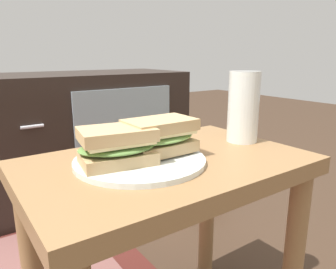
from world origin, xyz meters
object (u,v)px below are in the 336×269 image
Objects in this scene: beer_glass at (243,108)px; paper_bag at (197,177)px; plate at (140,161)px; sandwich_front at (117,146)px; tv_cabinet at (82,135)px; sandwich_back at (160,136)px.

beer_glass is 0.52× the size of paper_bag.
plate is at bearing 179.71° from beer_glass.
paper_bag is (0.26, 0.46, -0.38)m from beer_glass.
plate is at bearing 2.55° from sandwich_front.
beer_glass reaches higher than tv_cabinet.
tv_cabinet is 5.81× the size of beer_glass.
paper_bag is at bearing 42.94° from sandwich_back.
sandwich_back is at bearing 2.55° from sandwich_front.
tv_cabinet is 6.23× the size of sandwich_front.
sandwich_back is 0.46× the size of paper_bag.
sandwich_front is at bearing -177.45° from plate.
beer_glass is (0.23, -0.00, 0.03)m from sandwich_back.
tv_cabinet is at bearing 76.64° from plate.
beer_glass is (0.33, 0.00, 0.04)m from sandwich_front.
sandwich_back reaches higher than plate.
plate is at bearing -139.56° from paper_bag.
paper_bag is at bearing 60.69° from beer_glass.
sandwich_back is at bearing 179.13° from beer_glass.
plate is 1.63× the size of sandwich_front.
plate is (-0.22, -0.94, 0.17)m from tv_cabinet.
tv_cabinet is at bearing 73.96° from sandwich_front.
plate is 0.29m from beer_glass.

